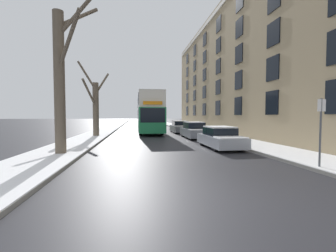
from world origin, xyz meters
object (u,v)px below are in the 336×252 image
bare_tree_left_0 (61,77)px  street_sign_post (321,130)px  parked_car_2 (180,127)px  pedestrian_left_sidewalk (63,134)px  double_decker_bus (149,111)px  parked_car_1 (194,131)px  bare_tree_left_1 (95,106)px  parked_car_0 (220,138)px

bare_tree_left_0 → street_sign_post: size_ratio=3.06×
parked_car_2 → pedestrian_left_sidewalk: bearing=-130.4°
double_decker_bus → parked_car_1: (3.64, -7.08, -1.86)m
bare_tree_left_1 → parked_car_0: 12.48m
parked_car_2 → bare_tree_left_1: bearing=-154.3°
parked_car_2 → parked_car_1: bearing=-90.0°
parked_car_0 → pedestrian_left_sidewalk: bearing=172.3°
parked_car_2 → double_decker_bus: bearing=170.0°
parked_car_1 → pedestrian_left_sidewalk: 10.88m
bare_tree_left_0 → double_decker_bus: bare_tree_left_0 is taller
parked_car_1 → street_sign_post: bearing=-83.6°
bare_tree_left_0 → parked_car_0: bearing=10.4°
parked_car_0 → street_sign_post: 6.34m
pedestrian_left_sidewalk → bare_tree_left_1: bearing=-33.0°
street_sign_post → bare_tree_left_0: bearing=156.2°
bare_tree_left_1 → street_sign_post: bearing=-54.5°
parked_car_0 → parked_car_1: (-0.00, 6.25, 0.05)m
bare_tree_left_1 → street_sign_post: size_ratio=2.70×
bare_tree_left_1 → street_sign_post: bare_tree_left_1 is taller
parked_car_2 → street_sign_post: street_sign_post is taller
bare_tree_left_1 → street_sign_post: 17.87m
parked_car_0 → parked_car_2: bearing=90.0°
bare_tree_left_0 → parked_car_0: size_ratio=1.90×
double_decker_bus → pedestrian_left_sidewalk: bearing=-116.7°
parked_car_2 → street_sign_post: size_ratio=1.61×
double_decker_bus → bare_tree_left_1: bearing=-137.0°
parked_car_0 → street_sign_post: bearing=-77.2°
parked_car_1 → street_sign_post: size_ratio=1.65×
bare_tree_left_0 → parked_car_1: bearing=41.7°
bare_tree_left_1 → bare_tree_left_0: bearing=-89.3°
bare_tree_left_1 → parked_car_2: size_ratio=1.68×
street_sign_post → parked_car_2: bearing=94.2°
parked_car_2 → pedestrian_left_sidewalk: size_ratio=2.65×
double_decker_bus → parked_car_2: bearing=-10.0°
bare_tree_left_0 → bare_tree_left_1: (-0.12, 10.00, -0.94)m
parked_car_0 → double_decker_bus: bearing=105.3°
bare_tree_left_1 → parked_car_0: bare_tree_left_1 is taller
bare_tree_left_0 → pedestrian_left_sidewalk: bearing=106.6°
parked_car_0 → bare_tree_left_0: bearing=-169.6°
double_decker_bus → pedestrian_left_sidewalk: (-6.05, -12.02, -1.65)m
double_decker_bus → parked_car_1: 8.17m
bare_tree_left_0 → street_sign_post: 11.42m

